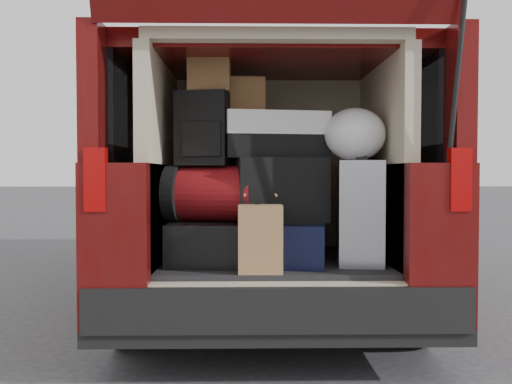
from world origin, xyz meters
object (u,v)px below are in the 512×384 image
(black_soft_case, at_px, (280,190))
(black_hardshell, at_px, (211,241))
(navy_hardshell, at_px, (287,242))
(twotone_duffel, at_px, (275,136))
(silver_roller, at_px, (360,212))
(backpack, at_px, (203,129))
(kraft_bag, at_px, (260,239))
(red_duffel, at_px, (211,193))

(black_soft_case, bearing_deg, black_hardshell, 167.94)
(navy_hardshell, xyz_separation_m, twotone_duffel, (-0.06, 0.08, 0.60))
(twotone_duffel, bearing_deg, navy_hardshell, -61.02)
(black_soft_case, bearing_deg, silver_roller, -16.27)
(backpack, bearing_deg, black_hardshell, 39.90)
(silver_roller, xyz_separation_m, kraft_bag, (-0.56, -0.27, -0.11))
(silver_roller, distance_m, red_duffel, 0.84)
(red_duffel, relative_size, twotone_duffel, 0.83)
(backpack, xyz_separation_m, twotone_duffel, (0.40, 0.06, -0.03))
(black_hardshell, distance_m, black_soft_case, 0.49)
(red_duffel, height_order, backpack, backpack)
(red_duffel, xyz_separation_m, twotone_duffel, (0.36, 0.05, 0.33))
(kraft_bag, height_order, backpack, backpack)
(black_hardshell, distance_m, navy_hardshell, 0.43)
(red_duffel, xyz_separation_m, black_soft_case, (0.39, -0.01, 0.02))
(silver_roller, relative_size, kraft_bag, 1.66)
(navy_hardshell, relative_size, red_duffel, 1.10)
(black_hardshell, relative_size, black_soft_case, 1.16)
(black_soft_case, bearing_deg, kraft_bag, -119.02)
(navy_hardshell, relative_size, kraft_bag, 1.53)
(red_duffel, distance_m, backpack, 0.36)
(navy_hardshell, distance_m, kraft_bag, 0.34)
(navy_hardshell, height_order, kraft_bag, kraft_bag)
(black_hardshell, relative_size, kraft_bag, 1.69)
(navy_hardshell, xyz_separation_m, silver_roller, (0.40, -0.04, 0.17))
(black_hardshell, relative_size, navy_hardshell, 1.10)
(black_hardshell, height_order, navy_hardshell, black_hardshell)
(silver_roller, bearing_deg, twotone_duffel, 173.86)
(red_duffel, bearing_deg, black_hardshell, 108.68)
(navy_hardshell, bearing_deg, kraft_bag, -107.95)
(kraft_bag, height_order, red_duffel, red_duffel)
(navy_hardshell, bearing_deg, black_hardshell, -176.93)
(black_hardshell, xyz_separation_m, twotone_duffel, (0.36, 0.04, 0.60))
(black_hardshell, relative_size, backpack, 1.41)
(backpack, bearing_deg, red_duffel, 21.71)
(black_soft_case, bearing_deg, backpack, 171.16)
(backpack, height_order, twotone_duffel, backpack)
(backpack, bearing_deg, navy_hardshell, 8.41)
(kraft_bag, bearing_deg, red_duffel, 129.63)
(black_hardshell, bearing_deg, black_soft_case, 0.95)
(silver_roller, distance_m, black_soft_case, 0.46)
(navy_hardshell, xyz_separation_m, black_soft_case, (-0.03, 0.02, 0.29))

